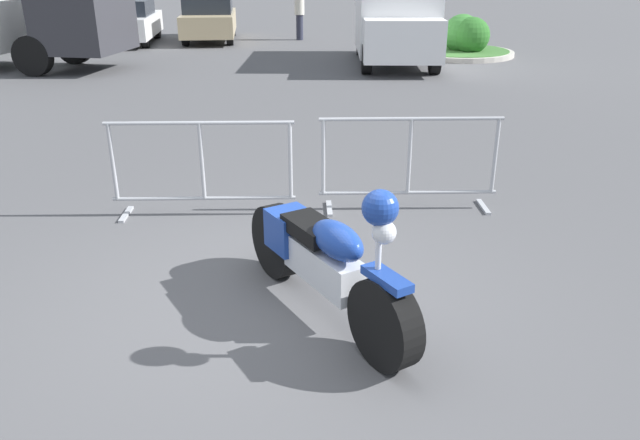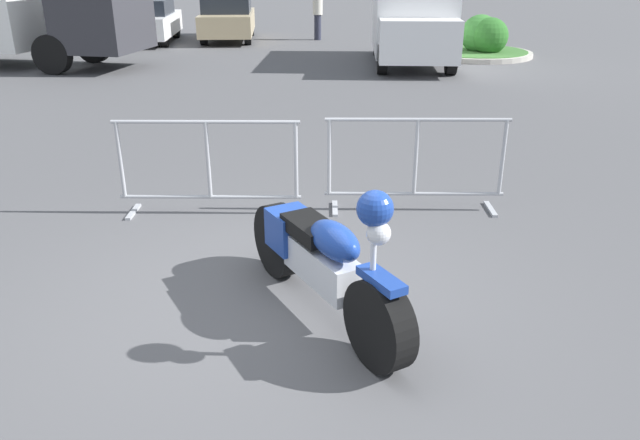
% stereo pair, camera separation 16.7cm
% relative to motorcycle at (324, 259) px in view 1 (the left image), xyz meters
% --- Properties ---
extents(ground_plane, '(120.00, 120.00, 0.00)m').
position_rel_motorcycle_xyz_m(ground_plane, '(-0.56, 0.12, -0.49)').
color(ground_plane, '#4C4C4F').
extents(motorcycle, '(1.18, 2.10, 1.28)m').
position_rel_motorcycle_xyz_m(motorcycle, '(0.00, 0.00, 0.00)').
color(motorcycle, black).
rests_on(motorcycle, ground).
extents(crowd_barrier_near, '(2.02, 0.54, 1.07)m').
position_rel_motorcycle_xyz_m(crowd_barrier_near, '(-1.14, 2.19, 0.06)').
color(crowd_barrier_near, '#9EA0A5').
rests_on(crowd_barrier_near, ground).
extents(crowd_barrier_far, '(2.02, 0.54, 1.07)m').
position_rel_motorcycle_xyz_m(crowd_barrier_far, '(1.14, 2.19, 0.06)').
color(crowd_barrier_far, '#9EA0A5').
rests_on(crowd_barrier_far, ground).
extents(delivery_van, '(2.43, 5.17, 2.31)m').
position_rel_motorcycle_xyz_m(delivery_van, '(3.04, 13.00, 0.76)').
color(delivery_van, white).
rests_on(delivery_van, ground).
extents(parked_car_green, '(1.91, 4.49, 1.51)m').
position_rel_motorcycle_xyz_m(parked_car_green, '(-7.69, 18.22, 0.28)').
color(parked_car_green, '#236B38').
rests_on(parked_car_green, ground).
extents(parked_car_white, '(1.78, 4.18, 1.41)m').
position_rel_motorcycle_xyz_m(parked_car_white, '(-5.05, 17.92, 0.23)').
color(parked_car_white, white).
rests_on(parked_car_white, ground).
extents(parked_car_tan, '(1.82, 4.28, 1.44)m').
position_rel_motorcycle_xyz_m(parked_car_tan, '(-2.40, 18.43, 0.24)').
color(parked_car_tan, tan).
rests_on(parked_car_tan, ground).
extents(pedestrian, '(0.38, 0.38, 1.69)m').
position_rel_motorcycle_xyz_m(pedestrian, '(0.73, 18.42, 0.43)').
color(pedestrian, '#262838').
rests_on(pedestrian, ground).
extents(planter_island, '(3.35, 3.35, 1.17)m').
position_rel_motorcycle_xyz_m(planter_island, '(5.30, 14.20, -0.10)').
color(planter_island, '#ADA89E').
rests_on(planter_island, ground).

